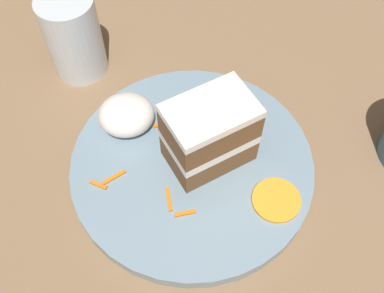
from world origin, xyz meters
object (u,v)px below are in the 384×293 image
object	(u,v)px
cake_slice	(210,134)
cream_dollop	(126,115)
drinking_glass	(75,41)
orange_garnish	(276,200)
plate	(192,165)

from	to	relation	value
cake_slice	cream_dollop	size ratio (longest dim) A/B	1.63
cream_dollop	drinking_glass	world-z (taller)	drinking_glass
cake_slice	orange_garnish	size ratio (longest dim) A/B	2.02
orange_garnish	drinking_glass	bearing A→B (deg)	130.35
plate	cake_slice	distance (m)	0.06
plate	drinking_glass	distance (m)	0.22
plate	drinking_glass	world-z (taller)	drinking_glass
plate	orange_garnish	xyz separation A→B (m)	(0.08, -0.06, 0.01)
orange_garnish	drinking_glass	size ratio (longest dim) A/B	0.48
cream_dollop	drinking_glass	distance (m)	0.13
cake_slice	drinking_glass	bearing A→B (deg)	18.45
plate	drinking_glass	bearing A→B (deg)	124.55
cream_dollop	orange_garnish	xyz separation A→B (m)	(0.15, -0.12, -0.02)
cake_slice	cream_dollop	xyz separation A→B (m)	(-0.09, 0.06, -0.02)
plate	cake_slice	size ratio (longest dim) A/B	2.59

